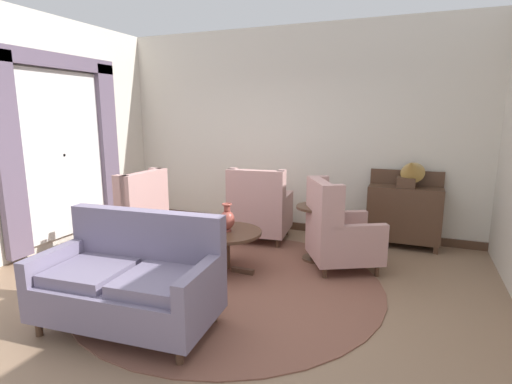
{
  "coord_description": "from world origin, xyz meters",
  "views": [
    {
      "loc": [
        1.81,
        -3.45,
        1.87
      ],
      "look_at": [
        0.26,
        0.42,
        1.04
      ],
      "focal_mm": 27.8,
      "sensor_mm": 36.0,
      "label": 1
    }
  ],
  "objects": [
    {
      "name": "coffee_table",
      "position": [
        -0.19,
        0.58,
        0.41
      ],
      "size": [
        0.86,
        0.86,
        0.5
      ],
      "color": "#4C3323",
      "rests_on": "ground"
    },
    {
      "name": "gramophone",
      "position": [
        1.78,
        2.23,
        1.1
      ],
      "size": [
        0.37,
        0.46,
        0.5
      ],
      "color": "#4C3323",
      "rests_on": "sideboard"
    },
    {
      "name": "wall_back",
      "position": [
        0.0,
        2.62,
        1.59
      ],
      "size": [
        5.94,
        0.08,
        3.17
      ],
      "primitive_type": "cube",
      "color": "silver",
      "rests_on": "ground"
    },
    {
      "name": "ground",
      "position": [
        0.0,
        0.0,
        0.0
      ],
      "size": [
        8.09,
        8.09,
        0.0
      ],
      "primitive_type": "plane",
      "color": "#896B51"
    },
    {
      "name": "settee",
      "position": [
        -0.42,
        -0.84,
        0.42
      ],
      "size": [
        1.6,
        0.93,
        1.0
      ],
      "rotation": [
        0.0,
        0.0,
        0.08
      ],
      "color": "slate",
      "rests_on": "ground"
    },
    {
      "name": "wall_left",
      "position": [
        -2.89,
        0.78,
        1.59
      ],
      "size": [
        0.08,
        3.66,
        3.17
      ],
      "primitive_type": "cube",
      "color": "silver",
      "rests_on": "ground"
    },
    {
      "name": "armchair_near_sideboard",
      "position": [
        1.02,
        1.17,
        0.46
      ],
      "size": [
        1.04,
        1.01,
        1.1
      ],
      "rotation": [
        0.0,
        0.0,
        2.06
      ],
      "color": "tan",
      "rests_on": "ground"
    },
    {
      "name": "porcelain_vase",
      "position": [
        -0.17,
        0.59,
        0.65
      ],
      "size": [
        0.18,
        0.18,
        0.33
      ],
      "color": "brown",
      "rests_on": "coffee_table"
    },
    {
      "name": "sideboard",
      "position": [
        1.73,
        2.32,
        0.5
      ],
      "size": [
        0.98,
        0.37,
        1.08
      ],
      "color": "#4C3323",
      "rests_on": "ground"
    },
    {
      "name": "baseboard_back",
      "position": [
        0.0,
        2.56,
        0.06
      ],
      "size": [
        5.78,
        0.03,
        0.12
      ],
      "primitive_type": "cube",
      "color": "#4C3323",
      "rests_on": "ground"
    },
    {
      "name": "window_with_curtains",
      "position": [
        -2.79,
        0.74,
        1.44
      ],
      "size": [
        0.12,
        2.03,
        2.6
      ],
      "color": "silver"
    },
    {
      "name": "area_rug",
      "position": [
        0.0,
        0.3,
        0.01
      ],
      "size": [
        3.36,
        3.36,
        0.01
      ],
      "primitive_type": "cylinder",
      "color": "brown",
      "rests_on": "ground"
    },
    {
      "name": "armchair_beside_settee",
      "position": [
        -1.78,
        0.86,
        0.45
      ],
      "size": [
        0.87,
        0.84,
        1.1
      ],
      "rotation": [
        0.0,
        0.0,
        4.7
      ],
      "color": "tan",
      "rests_on": "ground"
    },
    {
      "name": "side_table",
      "position": [
        0.72,
        1.34,
        0.44
      ],
      "size": [
        0.53,
        0.53,
        0.72
      ],
      "color": "#4C3323",
      "rests_on": "ground"
    },
    {
      "name": "armchair_far_left",
      "position": [
        -0.24,
        1.82,
        0.46
      ],
      "size": [
        0.9,
        0.9,
        1.1
      ],
      "rotation": [
        0.0,
        0.0,
        3.25
      ],
      "color": "tan",
      "rests_on": "ground"
    }
  ]
}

